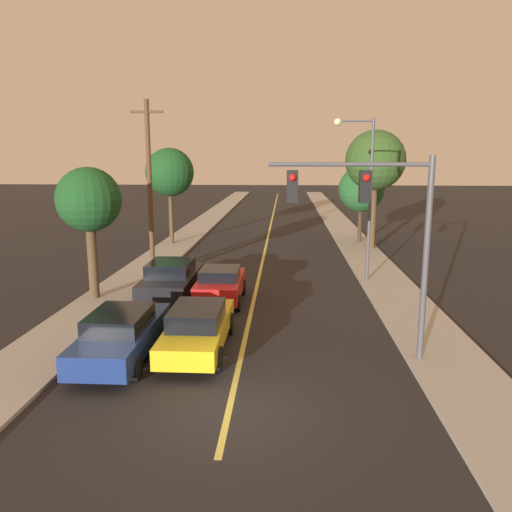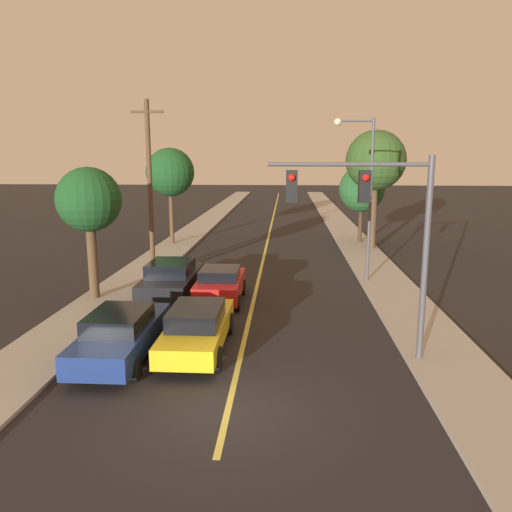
{
  "view_description": "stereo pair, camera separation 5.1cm",
  "coord_description": "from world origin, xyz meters",
  "px_view_note": "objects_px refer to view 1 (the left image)",
  "views": [
    {
      "loc": [
        1.3,
        -10.93,
        5.96
      ],
      "look_at": [
        0.0,
        11.07,
        1.6
      ],
      "focal_mm": 35.0,
      "sensor_mm": 36.0,
      "label": 1
    },
    {
      "loc": [
        1.35,
        -10.93,
        5.96
      ],
      "look_at": [
        0.0,
        11.07,
        1.6
      ],
      "focal_mm": 35.0,
      "sensor_mm": 36.0,
      "label": 2
    }
  ],
  "objects_px": {
    "utility_pole_left": "(150,185)",
    "tree_left_near": "(89,201)",
    "car_outer_lane_front": "(122,334)",
    "tree_right_near": "(361,189)",
    "streetlamp_right": "(362,179)",
    "car_near_lane_front": "(198,327)",
    "tree_right_far": "(375,161)",
    "car_outer_lane_second": "(172,279)",
    "car_near_lane_second": "(220,284)",
    "traffic_signal_mast": "(375,216)",
    "tree_left_far": "(170,173)"
  },
  "relations": [
    {
      "from": "car_near_lane_front",
      "to": "car_outer_lane_second",
      "type": "bearing_deg",
      "value": 110.11
    },
    {
      "from": "car_near_lane_front",
      "to": "utility_pole_left",
      "type": "distance_m",
      "value": 11.67
    },
    {
      "from": "tree_right_far",
      "to": "car_near_lane_second",
      "type": "bearing_deg",
      "value": -123.67
    },
    {
      "from": "streetlamp_right",
      "to": "tree_right_far",
      "type": "bearing_deg",
      "value": 76.61
    },
    {
      "from": "car_outer_lane_second",
      "to": "tree_right_far",
      "type": "distance_m",
      "value": 16.68
    },
    {
      "from": "traffic_signal_mast",
      "to": "car_near_lane_second",
      "type": "bearing_deg",
      "value": 131.69
    },
    {
      "from": "car_near_lane_second",
      "to": "streetlamp_right",
      "type": "relative_size",
      "value": 0.52
    },
    {
      "from": "car_outer_lane_front",
      "to": "tree_right_far",
      "type": "bearing_deg",
      "value": 60.62
    },
    {
      "from": "car_near_lane_second",
      "to": "tree_left_near",
      "type": "height_order",
      "value": "tree_left_near"
    },
    {
      "from": "tree_right_near",
      "to": "traffic_signal_mast",
      "type": "bearing_deg",
      "value": -97.38
    },
    {
      "from": "car_near_lane_front",
      "to": "traffic_signal_mast",
      "type": "bearing_deg",
      "value": -5.04
    },
    {
      "from": "car_near_lane_front",
      "to": "tree_left_far",
      "type": "relative_size",
      "value": 0.77
    },
    {
      "from": "tree_right_far",
      "to": "streetlamp_right",
      "type": "bearing_deg",
      "value": -103.39
    },
    {
      "from": "tree_right_near",
      "to": "car_near_lane_front",
      "type": "bearing_deg",
      "value": -111.13
    },
    {
      "from": "car_outer_lane_second",
      "to": "car_outer_lane_front",
      "type": "bearing_deg",
      "value": -90.0
    },
    {
      "from": "car_near_lane_front",
      "to": "tree_right_near",
      "type": "distance_m",
      "value": 22.19
    },
    {
      "from": "car_outer_lane_second",
      "to": "traffic_signal_mast",
      "type": "bearing_deg",
      "value": -40.84
    },
    {
      "from": "car_outer_lane_front",
      "to": "car_outer_lane_second",
      "type": "xyz_separation_m",
      "value": [
        0.0,
        6.67,
        0.06
      ]
    },
    {
      "from": "tree_left_near",
      "to": "tree_right_near",
      "type": "xyz_separation_m",
      "value": [
        13.31,
        15.12,
        -0.4
      ]
    },
    {
      "from": "car_near_lane_front",
      "to": "car_near_lane_second",
      "type": "xyz_separation_m",
      "value": [
        -0.0,
        5.39,
        -0.01
      ]
    },
    {
      "from": "utility_pole_left",
      "to": "tree_right_near",
      "type": "distance_m",
      "value": 15.88
    },
    {
      "from": "car_outer_lane_second",
      "to": "tree_right_far",
      "type": "bearing_deg",
      "value": 48.78
    },
    {
      "from": "car_outer_lane_front",
      "to": "streetlamp_right",
      "type": "relative_size",
      "value": 0.64
    },
    {
      "from": "car_outer_lane_front",
      "to": "tree_right_near",
      "type": "relative_size",
      "value": 0.93
    },
    {
      "from": "car_outer_lane_front",
      "to": "tree_left_near",
      "type": "distance_m",
      "value": 7.73
    },
    {
      "from": "traffic_signal_mast",
      "to": "tree_left_near",
      "type": "height_order",
      "value": "traffic_signal_mast"
    },
    {
      "from": "tree_right_far",
      "to": "car_outer_lane_second",
      "type": "bearing_deg",
      "value": -131.22
    },
    {
      "from": "streetlamp_right",
      "to": "tree_left_near",
      "type": "relative_size",
      "value": 1.39
    },
    {
      "from": "streetlamp_right",
      "to": "tree_right_far",
      "type": "height_order",
      "value": "streetlamp_right"
    },
    {
      "from": "car_near_lane_front",
      "to": "traffic_signal_mast",
      "type": "height_order",
      "value": "traffic_signal_mast"
    },
    {
      "from": "car_near_lane_second",
      "to": "utility_pole_left",
      "type": "relative_size",
      "value": 0.46
    },
    {
      "from": "utility_pole_left",
      "to": "tree_right_near",
      "type": "relative_size",
      "value": 1.64
    },
    {
      "from": "car_outer_lane_front",
      "to": "utility_pole_left",
      "type": "bearing_deg",
      "value": 100.22
    },
    {
      "from": "tree_left_near",
      "to": "tree_left_far",
      "type": "bearing_deg",
      "value": 89.19
    },
    {
      "from": "utility_pole_left",
      "to": "car_near_lane_second",
      "type": "bearing_deg",
      "value": -49.35
    },
    {
      "from": "car_outer_lane_second",
      "to": "tree_left_far",
      "type": "xyz_separation_m",
      "value": [
        -3.02,
        13.27,
        4.11
      ]
    },
    {
      "from": "utility_pole_left",
      "to": "tree_right_near",
      "type": "bearing_deg",
      "value": 40.44
    },
    {
      "from": "car_near_lane_front",
      "to": "car_outer_lane_front",
      "type": "bearing_deg",
      "value": -160.83
    },
    {
      "from": "car_near_lane_second",
      "to": "tree_left_far",
      "type": "height_order",
      "value": "tree_left_far"
    },
    {
      "from": "car_outer_lane_second",
      "to": "tree_left_near",
      "type": "height_order",
      "value": "tree_left_near"
    },
    {
      "from": "utility_pole_left",
      "to": "streetlamp_right",
      "type": "bearing_deg",
      "value": -6.17
    },
    {
      "from": "tree_left_far",
      "to": "car_outer_lane_second",
      "type": "bearing_deg",
      "value": -77.17
    },
    {
      "from": "utility_pole_left",
      "to": "tree_left_near",
      "type": "distance_m",
      "value": 5.0
    },
    {
      "from": "car_outer_lane_second",
      "to": "tree_right_far",
      "type": "relative_size",
      "value": 0.65
    },
    {
      "from": "car_near_lane_second",
      "to": "utility_pole_left",
      "type": "bearing_deg",
      "value": 130.65
    },
    {
      "from": "car_outer_lane_second",
      "to": "tree_left_far",
      "type": "bearing_deg",
      "value": 102.83
    },
    {
      "from": "car_near_lane_front",
      "to": "tree_right_far",
      "type": "relative_size",
      "value": 0.66
    },
    {
      "from": "streetlamp_right",
      "to": "utility_pole_left",
      "type": "bearing_deg",
      "value": 173.83
    },
    {
      "from": "car_near_lane_front",
      "to": "traffic_signal_mast",
      "type": "distance_m",
      "value": 6.33
    },
    {
      "from": "car_outer_lane_second",
      "to": "tree_right_far",
      "type": "height_order",
      "value": "tree_right_far"
    }
  ]
}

